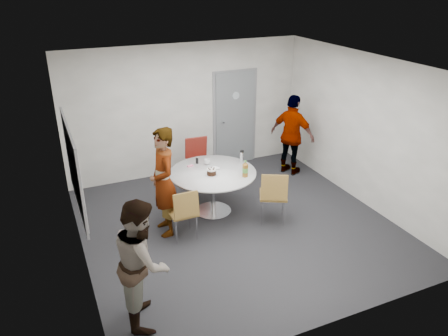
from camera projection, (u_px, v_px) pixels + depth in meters
name	position (u px, v px, depth m)	size (l,w,h in m)	color
floor	(237.00, 225.00, 7.43)	(5.00, 5.00, 0.00)	#242428
ceiling	(240.00, 66.00, 6.32)	(5.00, 5.00, 0.00)	silver
wall_back	(186.00, 110.00, 8.96)	(5.00, 5.00, 0.00)	#AFAEA6
wall_left	(73.00, 180.00, 5.95)	(5.00, 5.00, 0.00)	#AFAEA6
wall_right	(365.00, 131.00, 7.79)	(5.00, 5.00, 0.00)	#AFAEA6
wall_front	(337.00, 231.00, 4.79)	(5.00, 5.00, 0.00)	#AFAEA6
door	(235.00, 119.00, 9.48)	(1.02, 0.17, 2.12)	slate
whiteboard	(74.00, 167.00, 6.09)	(0.04, 1.90, 1.25)	gray
table	(214.00, 177.00, 7.59)	(1.51, 1.51, 1.07)	silver
chair_near_left	(184.00, 210.00, 6.84)	(0.42, 0.46, 0.88)	brown
chair_near_right	(274.00, 193.00, 7.27)	(0.62, 0.64, 0.96)	brown
chair_far	(198.00, 157.00, 8.64)	(0.50, 0.53, 0.97)	maroon
person_main	(164.00, 182.00, 6.91)	(0.66, 0.43, 1.81)	#A5C6EA
person_left	(142.00, 261.00, 5.16)	(0.80, 0.62, 1.64)	white
person_right	(292.00, 135.00, 9.03)	(1.00, 0.42, 1.70)	black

